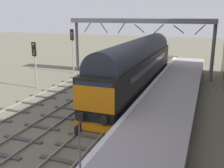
# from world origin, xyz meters

# --- Properties ---
(ground_plane) EXTENTS (140.00, 140.00, 0.00)m
(ground_plane) POSITION_xyz_m (0.00, 0.00, 0.00)
(ground_plane) COLOR #64624E
(ground_plane) RESTS_ON ground
(track_main) EXTENTS (2.50, 60.00, 0.15)m
(track_main) POSITION_xyz_m (0.00, -0.00, 0.06)
(track_main) COLOR gray
(track_main) RESTS_ON ground
(track_adjacent_west) EXTENTS (2.50, 60.00, 0.15)m
(track_adjacent_west) POSITION_xyz_m (-3.26, -0.00, 0.06)
(track_adjacent_west) COLOR gray
(track_adjacent_west) RESTS_ON ground
(track_adjacent_far_west) EXTENTS (2.50, 60.00, 0.15)m
(track_adjacent_far_west) POSITION_xyz_m (-6.85, -0.00, 0.06)
(track_adjacent_far_west) COLOR slate
(track_adjacent_far_west) RESTS_ON ground
(station_platform) EXTENTS (4.00, 44.00, 1.01)m
(station_platform) POSITION_xyz_m (3.60, 0.00, 0.50)
(station_platform) COLOR #9D999A
(station_platform) RESTS_ON ground
(diesel_locomotive) EXTENTS (2.74, 19.91, 4.68)m
(diesel_locomotive) POSITION_xyz_m (0.00, 7.80, 2.49)
(diesel_locomotive) COLOR black
(diesel_locomotive) RESTS_ON ground
(signal_post_mid) EXTENTS (0.44, 0.22, 4.39)m
(signal_post_mid) POSITION_xyz_m (-9.00, 4.84, 2.87)
(signal_post_mid) COLOR gray
(signal_post_mid) RESTS_ON ground
(signal_post_far) EXTENTS (0.44, 0.22, 5.19)m
(signal_post_far) POSITION_xyz_m (-9.00, 12.09, 3.37)
(signal_post_far) COLOR gray
(signal_post_far) RESTS_ON ground
(platform_number_sign) EXTENTS (0.10, 0.44, 2.13)m
(platform_number_sign) POSITION_xyz_m (2.08, -7.77, 2.41)
(platform_number_sign) COLOR slate
(platform_number_sign) RESTS_ON station_platform
(overhead_footbridge) EXTENTS (16.15, 2.00, 6.41)m
(overhead_footbridge) POSITION_xyz_m (-1.38, 13.70, 5.88)
(overhead_footbridge) COLOR slate
(overhead_footbridge) RESTS_ON ground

